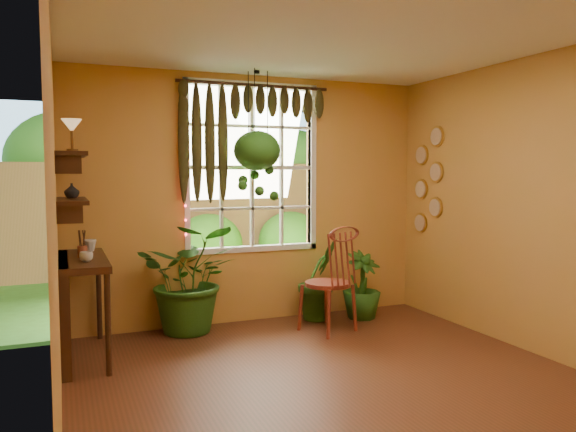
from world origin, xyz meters
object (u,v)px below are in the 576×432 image
counter_ledge (70,297)px  hanging_basket (257,152)px  windsor_chair (330,297)px  potted_plant_left (191,278)px  potted_plant_mid (319,279)px

counter_ledge → hanging_basket: size_ratio=0.88×
hanging_basket → windsor_chair: bearing=-34.2°
windsor_chair → hanging_basket: 1.68m
counter_ledge → hanging_basket: hanging_basket is taller
windsor_chair → potted_plant_left: size_ratio=1.11×
counter_ledge → potted_plant_mid: 2.64m
potted_plant_left → hanging_basket: 1.46m
windsor_chair → hanging_basket: (-0.64, 0.43, 1.49)m
potted_plant_left → potted_plant_mid: potted_plant_left is taller
windsor_chair → potted_plant_left: windsor_chair is taller
counter_ledge → windsor_chair: windsor_chair is taller
counter_ledge → potted_plant_mid: bearing=8.9°
potted_plant_mid → hanging_basket: bearing=-175.9°
counter_ledge → potted_plant_left: potted_plant_left is taller
windsor_chair → potted_plant_left: 1.44m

